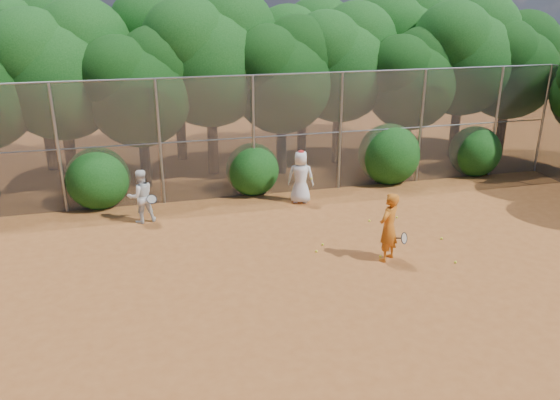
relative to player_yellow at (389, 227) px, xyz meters
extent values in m
plane|color=#955021|center=(-1.30, -0.46, -0.90)|extent=(80.00, 80.00, 0.00)
cylinder|color=gray|center=(-8.30, 5.54, 1.10)|extent=(0.09, 0.09, 4.00)
cylinder|color=gray|center=(-5.30, 5.54, 1.10)|extent=(0.09, 0.09, 4.00)
cylinder|color=gray|center=(-2.30, 5.54, 1.10)|extent=(0.09, 0.09, 4.00)
cylinder|color=gray|center=(0.70, 5.54, 1.10)|extent=(0.09, 0.09, 4.00)
cylinder|color=gray|center=(3.70, 5.54, 1.10)|extent=(0.09, 0.09, 4.00)
cylinder|color=gray|center=(6.70, 5.54, 1.10)|extent=(0.09, 0.09, 4.00)
cylinder|color=gray|center=(-1.30, 5.54, 3.10)|extent=(20.00, 0.05, 0.05)
cylinder|color=gray|center=(-1.30, 5.54, 1.10)|extent=(20.00, 0.04, 0.04)
cube|color=slate|center=(-1.30, 5.54, 1.10)|extent=(20.00, 0.02, 4.00)
cylinder|color=gray|center=(8.70, 5.54, 1.10)|extent=(0.09, 0.09, 4.00)
cylinder|color=black|center=(-8.30, 8.04, 0.36)|extent=(0.38, 0.38, 2.52)
sphere|color=#104011|center=(-8.30, 8.04, 2.83)|extent=(4.03, 4.03, 4.03)
sphere|color=#104011|center=(-7.49, 8.44, 3.83)|extent=(3.23, 3.23, 3.23)
sphere|color=#104011|center=(-9.00, 7.73, 3.63)|extent=(3.02, 3.02, 3.02)
cylinder|color=black|center=(-5.80, 7.34, 0.18)|extent=(0.36, 0.36, 2.17)
sphere|color=black|center=(-5.80, 7.34, 2.31)|extent=(3.47, 3.47, 3.47)
sphere|color=black|center=(-5.10, 7.68, 3.18)|extent=(2.78, 2.78, 2.78)
sphere|color=black|center=(-6.41, 7.08, 3.00)|extent=(2.60, 2.60, 2.60)
cylinder|color=black|center=(-3.30, 8.34, 0.43)|extent=(0.39, 0.39, 2.66)
sphere|color=#104011|center=(-3.30, 8.34, 3.03)|extent=(4.26, 4.26, 4.26)
sphere|color=#104011|center=(-2.45, 8.76, 4.10)|extent=(3.40, 3.40, 3.40)
sphere|color=#104011|center=(-4.04, 8.02, 3.89)|extent=(3.19, 3.19, 3.19)
cylinder|color=black|center=(-0.80, 7.74, 0.23)|extent=(0.37, 0.37, 2.27)
sphere|color=black|center=(-0.80, 7.74, 2.46)|extent=(3.64, 3.64, 3.64)
sphere|color=black|center=(-0.07, 8.10, 3.37)|extent=(2.91, 2.91, 2.91)
sphere|color=black|center=(-1.44, 7.46, 3.19)|extent=(2.73, 2.73, 2.73)
cylinder|color=black|center=(1.70, 8.54, 0.32)|extent=(0.38, 0.38, 2.45)
sphere|color=#104011|center=(1.70, 8.54, 2.72)|extent=(3.92, 3.92, 3.92)
sphere|color=#104011|center=(2.48, 8.93, 3.70)|extent=(3.14, 3.14, 3.14)
sphere|color=#104011|center=(1.01, 8.24, 3.51)|extent=(2.94, 2.94, 2.94)
cylinder|color=black|center=(4.20, 7.54, 0.15)|extent=(0.36, 0.36, 2.10)
sphere|color=black|center=(4.20, 7.54, 2.21)|extent=(3.36, 3.36, 3.36)
sphere|color=black|center=(4.87, 7.87, 3.05)|extent=(2.69, 2.69, 2.69)
sphere|color=black|center=(3.61, 7.29, 2.88)|extent=(2.52, 2.52, 2.52)
cylinder|color=black|center=(6.70, 8.14, 0.39)|extent=(0.39, 0.39, 2.59)
sphere|color=#104011|center=(6.70, 8.14, 2.93)|extent=(4.14, 4.14, 4.14)
sphere|color=#104011|center=(7.53, 8.55, 3.97)|extent=(3.32, 3.32, 3.32)
sphere|color=#104011|center=(5.98, 7.83, 3.76)|extent=(3.11, 3.11, 3.11)
cylinder|color=black|center=(8.70, 7.84, 0.25)|extent=(0.37, 0.37, 2.31)
sphere|color=black|center=(8.70, 7.84, 2.52)|extent=(3.70, 3.70, 3.70)
sphere|color=black|center=(9.44, 8.21, 3.44)|extent=(2.96, 2.96, 2.96)
sphere|color=black|center=(8.05, 7.56, 3.26)|extent=(2.77, 2.77, 2.77)
cylinder|color=black|center=(-9.30, 10.34, 0.41)|extent=(0.39, 0.39, 2.62)
sphere|color=#104011|center=(-9.30, 10.34, 2.98)|extent=(4.20, 4.20, 4.20)
sphere|color=#104011|center=(-8.46, 10.76, 4.03)|extent=(3.36, 3.36, 3.36)
sphere|color=#104011|center=(-10.03, 10.02, 3.82)|extent=(3.15, 3.15, 3.15)
cylinder|color=black|center=(-4.30, 10.54, 0.50)|extent=(0.40, 0.40, 2.80)
sphere|color=#104011|center=(-4.30, 10.54, 3.24)|extent=(4.48, 4.48, 4.48)
sphere|color=#104011|center=(-3.40, 10.99, 4.36)|extent=(3.58, 3.58, 3.58)
sphere|color=#104011|center=(-5.08, 10.20, 4.14)|extent=(3.36, 3.36, 3.36)
cylinder|color=black|center=(0.70, 10.14, 0.36)|extent=(0.38, 0.38, 2.52)
sphere|color=#104011|center=(0.70, 10.14, 2.83)|extent=(4.03, 4.03, 4.03)
sphere|color=#104011|center=(1.51, 10.54, 3.83)|extent=(3.23, 3.23, 3.23)
sphere|color=#104011|center=(0.00, 9.83, 3.63)|extent=(3.02, 3.02, 3.02)
cylinder|color=black|center=(5.20, 10.74, 0.46)|extent=(0.40, 0.40, 2.73)
sphere|color=#104011|center=(5.20, 10.74, 3.14)|extent=(4.37, 4.37, 4.37)
sphere|color=#104011|center=(6.07, 11.17, 4.23)|extent=(3.49, 3.49, 3.49)
sphere|color=#104011|center=(4.44, 10.41, 4.01)|extent=(3.28, 3.28, 3.28)
sphere|color=#104011|center=(-7.30, 5.84, 0.10)|extent=(2.00, 2.00, 2.00)
sphere|color=#104011|center=(-2.30, 5.84, 0.00)|extent=(1.80, 1.80, 1.80)
sphere|color=#104011|center=(2.70, 5.84, 0.20)|extent=(2.20, 2.20, 2.20)
sphere|color=#104011|center=(6.20, 5.84, 0.05)|extent=(1.90, 1.90, 1.90)
imported|color=#CA6617|center=(0.00, 0.00, 0.00)|extent=(0.79, 0.73, 1.81)
torus|color=black|center=(0.35, -0.20, -0.25)|extent=(0.31, 0.26, 0.30)
cylinder|color=black|center=(0.22, -0.03, -0.31)|extent=(0.19, 0.24, 0.10)
imported|color=white|center=(-0.98, 4.51, -0.04)|extent=(0.98, 0.80, 1.73)
ellipsoid|color=#B31B19|center=(-0.98, 4.51, 0.79)|extent=(0.22, 0.22, 0.13)
sphere|color=yellow|center=(-0.68, 4.31, -0.05)|extent=(0.07, 0.07, 0.07)
imported|color=white|center=(-6.00, 4.09, -0.09)|extent=(0.92, 0.79, 1.62)
torus|color=black|center=(-5.70, 3.79, -0.10)|extent=(0.33, 0.25, 0.24)
cylinder|color=black|center=(-5.72, 3.95, -0.25)|extent=(0.06, 0.23, 0.21)
sphere|color=yellow|center=(-0.10, 0.14, -0.87)|extent=(0.07, 0.07, 0.07)
sphere|color=yellow|center=(0.56, 2.42, -0.87)|extent=(0.07, 0.07, 0.07)
sphere|color=yellow|center=(1.61, -0.63, -0.87)|extent=(0.07, 0.07, 0.07)
sphere|color=yellow|center=(2.00, 0.74, -0.87)|extent=(0.07, 0.07, 0.07)
sphere|color=yellow|center=(-1.32, 1.19, -0.87)|extent=(0.07, 0.07, 0.07)
sphere|color=yellow|center=(1.47, 2.45, -0.87)|extent=(0.07, 0.07, 0.07)
sphere|color=yellow|center=(-1.62, 0.83, -0.87)|extent=(0.07, 0.07, 0.07)
camera|label=1|loc=(-5.73, -11.49, 5.49)|focal=35.00mm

